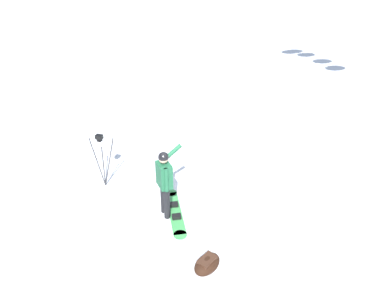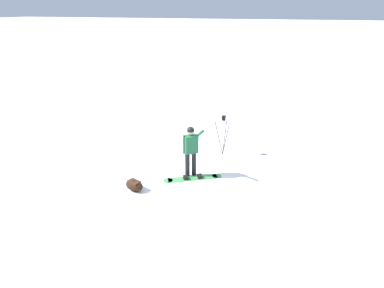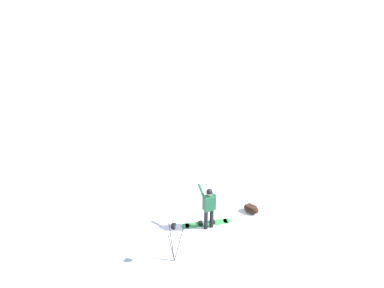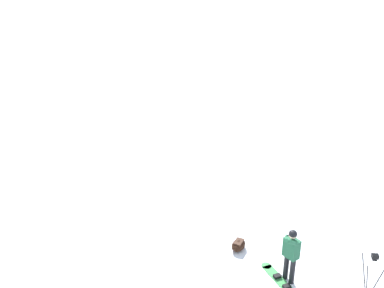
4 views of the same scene
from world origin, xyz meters
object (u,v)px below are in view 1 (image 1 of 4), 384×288
(snowboarder, at_px, (165,178))
(camera_tripod, at_px, (101,150))
(snowboard, at_px, (175,212))
(gear_bag_large, at_px, (207,264))

(snowboarder, relative_size, camera_tripod, 1.14)
(snowboard, height_order, gear_bag_large, gear_bag_large)
(snowboard, bearing_deg, snowboarder, 126.66)
(snowboarder, xyz_separation_m, gear_bag_large, (-1.23, -1.37, -0.81))
(gear_bag_large, bearing_deg, snowboard, 41.61)
(snowboarder, relative_size, snowboard, 1.02)
(snowboarder, height_order, camera_tripod, snowboarder)
(gear_bag_large, relative_size, camera_tripod, 0.48)
(snowboarder, bearing_deg, snowboard, -53.34)
(snowboard, xyz_separation_m, camera_tripod, (0.40, 2.08, 0.99))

